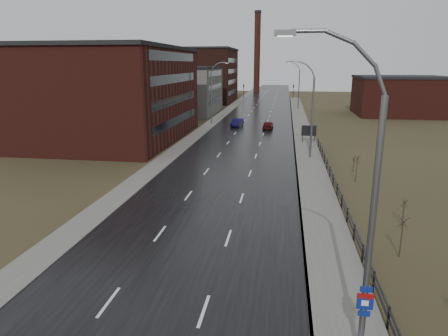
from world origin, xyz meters
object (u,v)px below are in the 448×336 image
(streetlight_main, at_px, (364,210))
(billboard, at_px, (309,131))
(car_far, at_px, (268,125))
(car_near, at_px, (237,123))

(streetlight_main, bearing_deg, billboard, 89.18)
(streetlight_main, relative_size, car_far, 2.91)
(billboard, height_order, car_far, billboard)
(billboard, relative_size, car_near, 0.57)
(car_near, bearing_deg, car_far, -11.91)
(car_near, bearing_deg, billboard, -41.82)
(streetlight_main, relative_size, billboard, 4.76)
(streetlight_main, distance_m, billboard, 44.02)
(billboard, bearing_deg, car_far, 118.54)
(billboard, bearing_deg, streetlight_main, -90.82)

